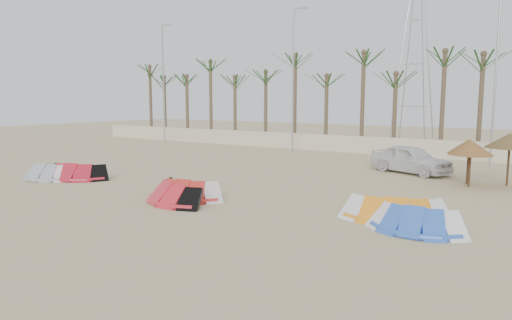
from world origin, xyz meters
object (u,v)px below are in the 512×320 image
Objects in this scene: kite_red_mid at (180,191)px; car at (411,159)px; kite_grey at (49,171)px; parasol_mid at (469,146)px; kite_red_right at (190,188)px; kite_blue at (418,218)px; parasol_right at (510,141)px; parasol_left at (471,148)px; kite_red_left at (80,170)px; kite_orange at (399,207)px.

kite_red_mid is 13.62m from car.
kite_grey is 1.41× the size of parasol_mid.
kite_red_right is 9.05m from kite_blue.
parasol_right reaches higher than kite_blue.
car is (-3.42, 2.60, -1.06)m from parasol_left.
parasol_left reaches higher than kite_red_mid.
kite_red_left is 1.80× the size of parasol_left.
kite_blue is at bearing 6.29° from kite_red_mid.
kite_red_mid is 0.58m from kite_red_right.
kite_orange is 7.86m from parasol_left.
kite_red_mid and kite_red_right have the same top height.
parasol_mid reaches higher than kite_red_right.
kite_orange is (8.18, 2.09, -0.00)m from kite_red_mid.
kite_red_left is 8.05m from kite_red_mid.
parasol_mid reaches higher than kite_blue.
kite_orange is at bearing -105.09° from parasol_right.
kite_red_right is at bearing 84.02° from kite_red_mid.
parasol_left is at bearing 27.03° from kite_red_left.
kite_blue is 11.84m from car.
kite_red_right is 8.26m from kite_orange.
kite_red_right is 13.08m from car.
kite_blue is at bearing -90.33° from parasol_left.
kite_blue is at bearing -49.60° from kite_orange.
kite_orange is 10.56m from car.
parasol_mid is at bearing 105.50° from parasol_left.
car is (-3.23, 1.90, -1.05)m from parasol_mid.
car reaches higher than kite_blue.
kite_orange is at bearing 3.81° from kite_red_left.
parasol_left is (9.09, 9.18, 1.43)m from kite_red_right.
kite_grey is 20.92m from parasol_mid.
kite_red_left is at bearing 176.89° from kite_red_right.
kite_blue is (0.92, -1.08, -0.00)m from kite_orange.
parasol_left is 0.48× the size of car.
parasol_right is at bearing 44.89° from kite_red_right.
kite_grey is at bearing -176.53° from kite_red_right.
kite_red_left is (1.13, 0.99, 0.01)m from kite_grey.
kite_red_right is 13.37m from parasol_mid.
kite_grey is 0.80× the size of kite_orange.
parasol_left is 0.72m from parasol_mid.
kite_red_mid is at bearing -0.11° from kite_grey.
kite_red_right is 1.55× the size of parasol_mid.
kite_red_left and kite_red_mid have the same top height.
kite_orange is at bearing 14.32° from kite_red_mid.
parasol_mid is (0.78, 8.36, 1.41)m from kite_orange.
parasol_mid is 0.48× the size of car.
parasol_mid is at bearing 84.68° from kite_orange.
kite_orange is 1.42m from kite_blue.
kite_red_mid is at bearing -130.61° from parasol_mid.
kite_red_left and kite_red_right have the same top height.
parasol_right is at bearing 29.28° from kite_grey.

